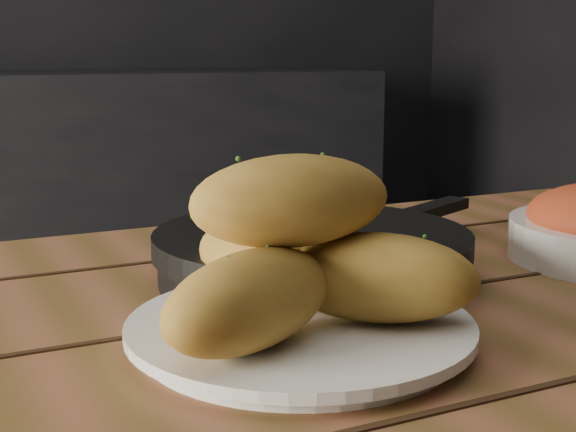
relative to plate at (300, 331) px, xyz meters
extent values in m
cube|color=brown|center=(-0.03, -0.03, -0.03)|extent=(1.36, 0.92, 0.04)
cylinder|color=white|center=(0.00, 0.00, 0.00)|extent=(0.23, 0.23, 0.01)
cylinder|color=white|center=(0.00, 0.00, 0.00)|extent=(0.25, 0.25, 0.01)
ellipsoid|color=#AC822F|center=(-0.05, -0.03, 0.04)|extent=(0.16, 0.13, 0.06)
ellipsoid|color=#AC822F|center=(0.05, -0.02, 0.04)|extent=(0.15, 0.14, 0.06)
ellipsoid|color=#AC822F|center=(0.00, 0.05, 0.04)|extent=(0.10, 0.15, 0.06)
ellipsoid|color=#AC822F|center=(-0.01, 0.00, 0.10)|extent=(0.15, 0.08, 0.06)
cylinder|color=black|center=(0.09, 0.15, 0.01)|extent=(0.28, 0.28, 0.03)
cylinder|color=black|center=(0.09, 0.15, 0.03)|extent=(0.29, 0.29, 0.02)
cube|color=black|center=(0.28, 0.23, 0.02)|extent=(0.14, 0.08, 0.01)
camera|label=1|loc=(-0.25, -0.48, 0.20)|focal=50.00mm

